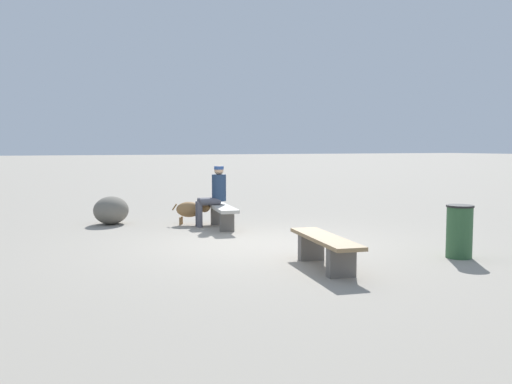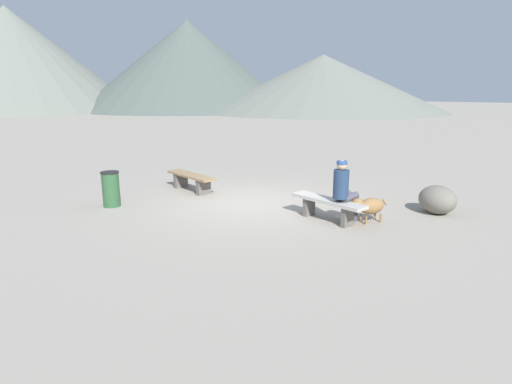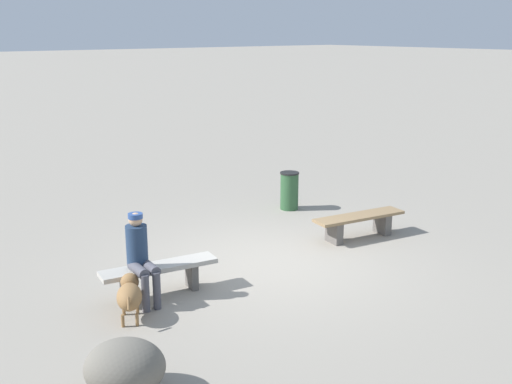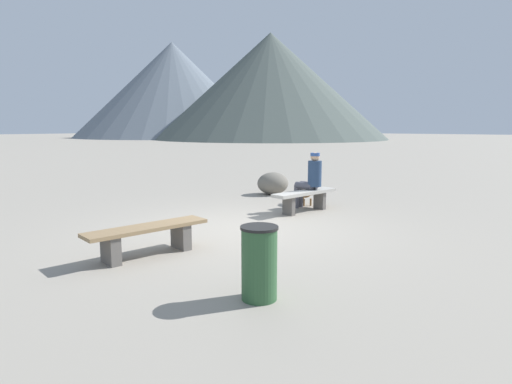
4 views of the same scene
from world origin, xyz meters
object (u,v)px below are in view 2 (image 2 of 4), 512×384
at_px(dog, 369,206).
at_px(bench_right, 328,204).
at_px(boulder, 437,200).
at_px(bench_left, 191,180).
at_px(seated_person, 344,188).
at_px(trash_bin, 111,189).

bearing_deg(dog, bench_right, -30.11).
xyz_separation_m(bench_right, boulder, (1.54, 2.00, -0.04)).
bearing_deg(bench_left, bench_right, 8.92).
xyz_separation_m(seated_person, trash_bin, (-4.71, -2.23, -0.32)).
bearing_deg(trash_bin, seated_person, 25.38).
relative_size(trash_bin, boulder, 0.94).
height_order(bench_left, bench_right, bench_right).
bearing_deg(bench_right, bench_left, -171.08).
bearing_deg(dog, bench_left, -57.31).
bearing_deg(seated_person, trash_bin, -149.38).
relative_size(seated_person, dog, 1.68).
bearing_deg(seated_person, bench_left, -174.71).
bearing_deg(boulder, dog, -118.41).
distance_m(bench_right, seated_person, 0.50).
height_order(trash_bin, boulder, trash_bin).
bearing_deg(bench_left, trash_bin, -86.49).
relative_size(bench_left, dog, 2.42).
relative_size(seated_person, boulder, 1.49).
distance_m(bench_left, seated_person, 4.49).
distance_m(bench_left, dog, 4.86).
height_order(seated_person, boulder, seated_person).
xyz_separation_m(bench_left, dog, (4.84, 0.38, 0.04)).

